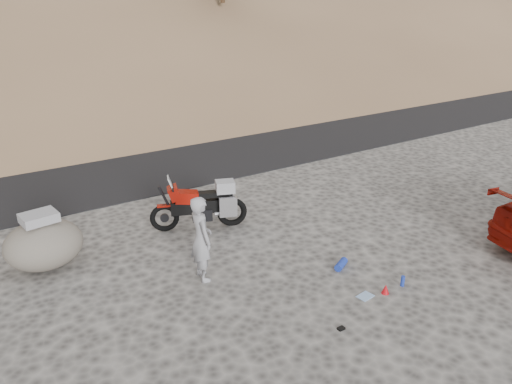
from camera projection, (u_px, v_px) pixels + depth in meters
ground at (244, 287)px, 10.10m from camera, size 140.00×140.00×0.00m
road at (108, 166)px, 17.13m from camera, size 120.00×7.00×0.05m
motorcycle at (203, 205)px, 12.41m from camera, size 2.33×1.19×1.45m
man at (203, 277)px, 10.43m from camera, size 0.49×0.70×1.83m
boulder at (44, 244)px, 10.66m from camera, size 1.73×1.50×1.25m
gear_blue_mat at (341, 264)px, 10.77m from camera, size 0.44×0.34×0.16m
gear_bottle at (403, 281)px, 10.10m from camera, size 0.11×0.11×0.22m
gear_funnel at (386, 289)px, 9.85m from camera, size 0.19×0.19×0.20m
gear_glove_a at (341, 328)px, 8.83m from camera, size 0.13×0.09×0.04m
gear_blue_cloth at (365, 296)px, 9.78m from camera, size 0.35×0.27×0.01m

